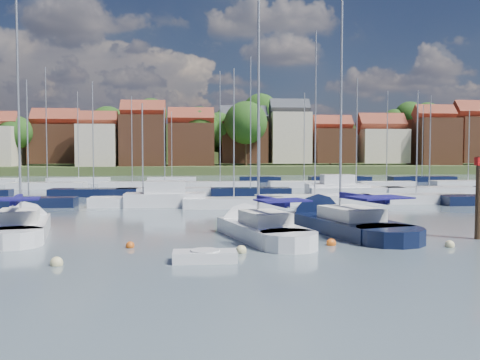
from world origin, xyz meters
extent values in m
plane|color=#414C58|center=(0.00, 40.00, 0.00)|extent=(260.00, 260.00, 0.00)
cube|color=silver|center=(-12.79, 4.18, 0.25)|extent=(4.35, 7.57, 1.20)
cone|color=silver|center=(-13.69, 8.54, 0.25)|extent=(3.61, 3.99, 2.96)
cylinder|color=silver|center=(-12.06, 0.70, 0.25)|extent=(3.50, 3.50, 1.20)
cube|color=silver|center=(-12.69, 3.70, 1.20)|extent=(2.63, 3.32, 0.70)
cylinder|color=#B2B2B7|center=(-12.89, 4.67, 7.44)|extent=(0.14, 0.14, 13.17)
cylinder|color=#B2B2B7|center=(-12.48, 2.73, 2.05)|extent=(0.90, 3.89, 0.10)
cube|color=#141156|center=(-12.48, 2.73, 2.20)|extent=(1.06, 3.74, 0.35)
cube|color=#141156|center=(-12.22, 1.47, 2.35)|extent=(2.83, 2.25, 0.08)
cube|color=silver|center=(0.86, 2.04, 0.25)|extent=(4.68, 7.61, 1.20)
cone|color=silver|center=(-0.28, 6.32, 0.25)|extent=(3.74, 4.09, 2.95)
cylinder|color=silver|center=(1.77, -1.38, 0.25)|extent=(3.61, 3.61, 1.20)
cube|color=silver|center=(0.99, 1.56, 1.20)|extent=(2.76, 3.39, 0.70)
cylinder|color=#B2B2B7|center=(0.74, 2.52, 7.41)|extent=(0.14, 0.14, 13.12)
cylinder|color=#B2B2B7|center=(1.24, 0.61, 2.05)|extent=(1.11, 3.83, 0.10)
cube|color=#141156|center=(1.24, 0.61, 2.20)|extent=(1.25, 3.69, 0.35)
cube|color=#141156|center=(1.57, -0.62, 2.35)|extent=(2.88, 2.36, 0.08)
cube|color=black|center=(6.16, 3.90, 0.25)|extent=(5.82, 9.32, 1.20)
cone|color=black|center=(4.69, 9.11, 0.25)|extent=(4.62, 5.03, 3.61)
cylinder|color=black|center=(7.33, -0.27, 0.25)|extent=(4.45, 4.45, 1.20)
cube|color=silver|center=(6.32, 3.32, 1.20)|extent=(3.41, 4.16, 0.70)
cylinder|color=#B2B2B7|center=(6.00, 4.48, 9.06)|extent=(0.14, 0.14, 16.41)
cylinder|color=#B2B2B7|center=(6.65, 2.16, 2.05)|extent=(1.40, 4.66, 0.10)
cube|color=#141156|center=(6.65, 2.16, 2.20)|extent=(1.53, 4.48, 0.35)
cube|color=#141156|center=(7.07, 0.65, 2.35)|extent=(3.54, 2.92, 0.08)
cube|color=silver|center=(-2.44, -4.02, 0.20)|extent=(2.80, 1.31, 0.55)
cylinder|color=silver|center=(-2.44, -4.02, 0.35)|extent=(1.30, 1.30, 0.35)
cylinder|color=#4C331E|center=(12.69, 0.70, 1.15)|extent=(0.36, 0.36, 6.80)
cube|color=red|center=(12.69, 0.70, 4.28)|extent=(0.40, 0.40, 0.44)
sphere|color=beige|center=(-8.70, -4.23, 0.00)|extent=(0.55, 0.55, 0.55)
sphere|color=#D85914|center=(-6.08, -0.25, 0.00)|extent=(0.44, 0.44, 0.44)
sphere|color=beige|center=(-0.67, -2.12, 0.00)|extent=(0.52, 0.52, 0.52)
sphere|color=beige|center=(5.67, 6.89, 0.00)|extent=(0.43, 0.43, 0.43)
sphere|color=beige|center=(9.96, -1.54, 0.00)|extent=(0.48, 0.48, 0.48)
sphere|color=#D85914|center=(4.14, -0.48, 0.00)|extent=(0.50, 0.50, 0.50)
cube|color=black|center=(-17.11, 20.54, 0.35)|extent=(8.01, 2.24, 1.00)
cylinder|color=#B2B2B7|center=(-17.11, 20.54, 5.93)|extent=(0.12, 0.12, 10.16)
cube|color=silver|center=(-7.27, 20.20, 0.35)|extent=(9.22, 2.58, 1.00)
cylinder|color=#B2B2B7|center=(-7.27, 20.20, 4.94)|extent=(0.12, 0.12, 8.18)
cube|color=silver|center=(0.63, 18.61, 0.35)|extent=(8.78, 2.46, 1.00)
cylinder|color=#B2B2B7|center=(0.63, 18.61, 6.38)|extent=(0.12, 0.12, 11.06)
cube|color=silver|center=(8.23, 20.67, 0.35)|extent=(10.79, 3.02, 1.00)
cylinder|color=#B2B2B7|center=(8.23, 20.67, 8.29)|extent=(0.12, 0.12, 14.87)
cube|color=silver|center=(17.98, 21.03, 0.35)|extent=(10.13, 2.84, 1.00)
cylinder|color=#B2B2B7|center=(17.98, 21.03, 5.65)|extent=(0.12, 0.12, 9.59)
cube|color=silver|center=(-5.31, 20.00, 0.50)|extent=(7.00, 2.60, 1.40)
cube|color=silver|center=(-5.31, 20.00, 1.60)|extent=(3.50, 2.20, 1.30)
cube|color=black|center=(-13.55, 31.64, 0.35)|extent=(9.30, 2.60, 1.00)
cylinder|color=#B2B2B7|center=(-13.55, 31.64, 6.59)|extent=(0.12, 0.12, 11.48)
cube|color=silver|center=(-5.94, 32.01, 0.35)|extent=(10.40, 2.91, 1.00)
cylinder|color=#B2B2B7|center=(-5.94, 32.01, 5.24)|extent=(0.12, 0.12, 8.77)
cube|color=black|center=(3.48, 31.28, 0.35)|extent=(8.80, 2.46, 1.00)
cylinder|color=#B2B2B7|center=(3.48, 31.28, 8.01)|extent=(0.12, 0.12, 14.33)
cube|color=silver|center=(15.40, 31.16, 0.35)|extent=(10.73, 3.00, 1.00)
cylinder|color=#B2B2B7|center=(15.40, 31.16, 6.92)|extent=(0.12, 0.12, 12.14)
cube|color=silver|center=(23.82, 30.97, 0.35)|extent=(10.48, 2.93, 1.00)
cylinder|color=#B2B2B7|center=(23.82, 30.97, 5.99)|extent=(0.12, 0.12, 10.28)
cube|color=silver|center=(13.46, 32.00, 0.50)|extent=(7.00, 2.60, 1.40)
cube|color=silver|center=(13.46, 32.00, 1.60)|extent=(3.50, 2.20, 1.30)
cube|color=silver|center=(-21.71, 44.21, 0.35)|extent=(9.71, 2.72, 1.00)
cylinder|color=#B2B2B7|center=(-21.71, 44.21, 8.29)|extent=(0.12, 0.12, 14.88)
cube|color=silver|center=(-10.84, 44.51, 0.35)|extent=(8.49, 2.38, 1.00)
cylinder|color=#B2B2B7|center=(-10.84, 44.51, 6.51)|extent=(0.12, 0.12, 11.31)
cube|color=silver|center=(0.79, 43.78, 0.35)|extent=(10.16, 2.85, 1.00)
cylinder|color=#B2B2B7|center=(0.79, 43.78, 8.15)|extent=(0.12, 0.12, 14.59)
cube|color=silver|center=(12.17, 43.90, 0.35)|extent=(9.53, 2.67, 1.00)
cylinder|color=#B2B2B7|center=(12.17, 43.90, 6.81)|extent=(0.12, 0.12, 11.91)
cube|color=silver|center=(23.16, 42.50, 0.35)|extent=(7.62, 2.13, 1.00)
cylinder|color=#B2B2B7|center=(23.16, 42.50, 6.91)|extent=(0.12, 0.12, 12.13)
cube|color=silver|center=(35.22, 43.59, 0.35)|extent=(10.17, 2.85, 1.00)
cylinder|color=#B2B2B7|center=(35.22, 43.59, 5.72)|extent=(0.12, 0.12, 9.73)
cube|color=silver|center=(-20.26, 56.56, 0.35)|extent=(9.24, 2.59, 1.00)
cylinder|color=#B2B2B7|center=(-20.26, 56.56, 7.43)|extent=(0.12, 0.12, 13.17)
cube|color=silver|center=(-6.08, 57.30, 0.35)|extent=(7.57, 2.12, 1.00)
cylinder|color=#B2B2B7|center=(-6.08, 57.30, 5.97)|extent=(0.12, 0.12, 10.24)
cube|color=black|center=(7.88, 57.47, 0.35)|extent=(6.58, 1.84, 1.00)
cylinder|color=#B2B2B7|center=(7.88, 57.47, 4.85)|extent=(0.12, 0.12, 8.01)
cube|color=black|center=(20.94, 57.40, 0.35)|extent=(9.92, 2.78, 1.00)
cylinder|color=#B2B2B7|center=(20.94, 57.40, 6.31)|extent=(0.12, 0.12, 10.92)
cube|color=black|center=(34.28, 56.37, 0.35)|extent=(10.55, 2.95, 1.00)
cylinder|color=#B2B2B7|center=(34.28, 56.37, 6.61)|extent=(0.12, 0.12, 11.51)
cube|color=#3E4A25|center=(0.00, 117.00, 0.30)|extent=(200.00, 70.00, 3.00)
cube|color=#3E4A25|center=(0.00, 142.00, 5.00)|extent=(200.00, 60.00, 14.00)
cube|color=brown|center=(-33.65, 97.79, 6.56)|extent=(10.37, 9.97, 8.73)
cube|color=brown|center=(-33.65, 97.79, 12.20)|extent=(10.57, 5.13, 5.13)
cube|color=beige|center=(-22.74, 89.00, 6.08)|extent=(8.09, 8.80, 8.96)
cube|color=brown|center=(-22.74, 89.00, 11.55)|extent=(8.25, 4.00, 4.00)
cube|color=brown|center=(-13.35, 89.94, 7.08)|extent=(9.36, 10.17, 10.97)
cube|color=brown|center=(-13.35, 89.94, 13.72)|extent=(9.54, 4.63, 4.63)
cube|color=brown|center=(-3.04, 91.65, 6.31)|extent=(9.90, 8.56, 9.42)
cube|color=brown|center=(-3.04, 91.65, 12.23)|extent=(10.10, 4.90, 4.90)
cube|color=brown|center=(9.10, 96.65, 6.95)|extent=(10.59, 8.93, 9.49)
cube|color=#383A42|center=(9.10, 96.65, 12.99)|extent=(10.80, 5.24, 5.24)
cube|color=beige|center=(19.71, 95.80, 8.02)|extent=(9.01, 8.61, 11.65)
cube|color=#383A42|center=(19.71, 95.80, 14.95)|extent=(9.19, 4.46, 4.46)
cube|color=brown|center=(30.17, 97.00, 6.20)|extent=(9.10, 9.34, 8.00)
cube|color=brown|center=(30.17, 97.00, 11.32)|extent=(9.28, 4.50, 4.50)
cube|color=beige|center=(41.95, 96.59, 6.14)|extent=(10.86, 9.59, 7.88)
cube|color=brown|center=(41.95, 96.59, 11.41)|extent=(11.07, 5.37, 5.37)
cube|color=brown|center=(53.76, 93.92, 7.09)|extent=(9.18, 9.96, 10.97)
cube|color=brown|center=(53.76, 93.92, 13.70)|extent=(9.36, 4.54, 4.54)
cube|color=brown|center=(65.18, 95.21, 7.58)|extent=(11.39, 9.67, 10.76)
cube|color=brown|center=(65.18, 95.21, 14.36)|extent=(11.62, 5.64, 5.64)
cylinder|color=#382619|center=(56.77, 115.51, 8.51)|extent=(0.50, 0.50, 4.47)
sphere|color=#2B561A|center=(56.77, 115.51, 14.58)|extent=(8.18, 8.18, 8.18)
cylinder|color=#382619|center=(3.46, 95.93, 3.83)|extent=(0.50, 0.50, 4.46)
sphere|color=#2B561A|center=(3.46, 95.93, 9.88)|extent=(8.15, 8.15, 8.15)
cylinder|color=#382619|center=(15.22, 113.68, 8.58)|extent=(0.50, 0.50, 5.15)
sphere|color=#2B561A|center=(15.22, 113.68, 15.56)|extent=(9.41, 9.41, 9.41)
cylinder|color=#382619|center=(-13.54, 116.31, 8.68)|extent=(0.50, 0.50, 4.56)
sphere|color=#2B561A|center=(-13.54, 116.31, 14.87)|extent=(8.34, 8.34, 8.34)
cylinder|color=#382619|center=(-23.24, 105.25, 4.18)|extent=(0.50, 0.50, 5.15)
sphere|color=#2B561A|center=(-23.24, 105.25, 11.17)|extent=(9.42, 9.42, 9.42)
cylinder|color=#382619|center=(-38.67, 107.32, 6.76)|extent=(0.50, 0.50, 3.42)
sphere|color=#2B561A|center=(-38.67, 107.32, 11.40)|extent=(6.26, 6.26, 6.26)
cylinder|color=#382619|center=(13.76, 104.71, 3.48)|extent=(0.50, 0.50, 3.77)
sphere|color=#2B561A|center=(13.76, 104.71, 8.60)|extent=(6.89, 6.89, 6.89)
cylinder|color=#382619|center=(9.05, 90.94, 4.21)|extent=(0.50, 0.50, 5.21)
sphere|color=#2B561A|center=(9.05, 90.94, 11.28)|extent=(9.53, 9.53, 9.53)
cylinder|color=#382619|center=(61.93, 101.62, 3.09)|extent=(0.50, 0.50, 2.97)
sphere|color=#2B561A|center=(61.93, 101.62, 7.12)|extent=(5.44, 5.44, 5.44)
cylinder|color=#382619|center=(-1.15, 93.75, 4.02)|extent=(0.50, 0.50, 4.84)
sphere|color=#2B561A|center=(-1.15, 93.75, 10.59)|extent=(8.85, 8.85, 8.85)
cylinder|color=#382619|center=(52.68, 115.72, 8.17)|extent=(0.50, 0.50, 3.72)
sphere|color=#2B561A|center=(52.68, 115.72, 13.21)|extent=(6.80, 6.80, 6.80)
cylinder|color=#382619|center=(54.05, 94.13, 3.62)|extent=(0.50, 0.50, 4.05)
sphere|color=#2B561A|center=(54.05, 94.13, 9.11)|extent=(7.40, 7.40, 7.40)
cylinder|color=#382619|center=(-40.96, 92.79, 3.60)|extent=(0.50, 0.50, 4.00)
sphere|color=#2B561A|center=(-40.96, 92.79, 9.04)|extent=(7.32, 7.32, 7.32)
cylinder|color=#382619|center=(6.84, 113.29, 7.91)|extent=(0.50, 0.50, 3.93)
sphere|color=#2B561A|center=(6.84, 113.29, 13.24)|extent=(7.19, 7.19, 7.19)
cylinder|color=#382619|center=(30.65, 100.17, 3.51)|extent=(0.50, 0.50, 3.82)
sphere|color=#2B561A|center=(30.65, 100.17, 8.70)|extent=(6.99, 6.99, 6.99)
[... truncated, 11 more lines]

